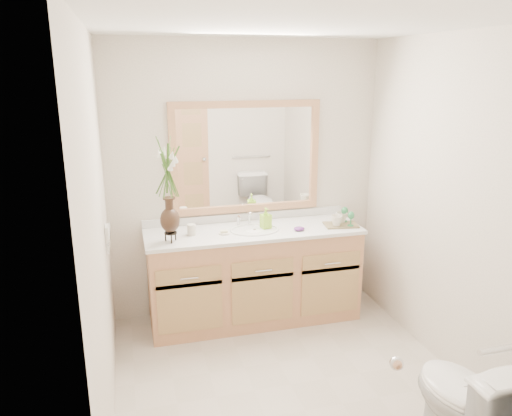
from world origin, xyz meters
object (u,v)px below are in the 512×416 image
object	(u,v)px
flower_vase	(168,179)
tumbler	(192,230)
toilet	(467,406)
tray	(341,225)
soap_bottle	(266,219)

from	to	relation	value
flower_vase	tumbler	distance (m)	0.51
toilet	tray	size ratio (longest dim) A/B	2.65
toilet	tray	world-z (taller)	tray
toilet	tray	bearing A→B (deg)	-91.87
tray	tumbler	bearing A→B (deg)	-175.79
toilet	tumbler	xyz separation A→B (m)	(-1.23, 1.93, 0.51)
toilet	soap_bottle	distance (m)	2.11
toilet	soap_bottle	size ratio (longest dim) A/B	4.70
soap_bottle	tray	size ratio (longest dim) A/B	0.56
flower_vase	tumbler	xyz separation A→B (m)	(0.18, 0.12, -0.46)
flower_vase	tumbler	size ratio (longest dim) A/B	8.22
flower_vase	toilet	bearing A→B (deg)	-52.07
tumbler	tray	distance (m)	1.30
soap_bottle	flower_vase	bearing A→B (deg)	179.33
toilet	flower_vase	size ratio (longest dim) A/B	1.01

